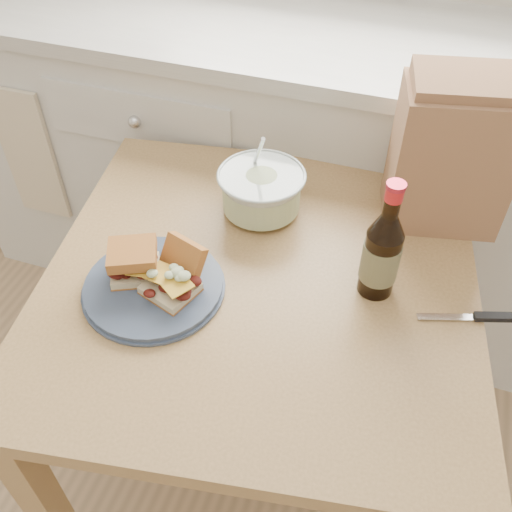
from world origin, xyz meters
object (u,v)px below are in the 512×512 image
(plate, at_px, (154,287))
(beer_bottle, at_px, (382,253))
(dining_table, at_px, (260,308))
(coleslaw_bowl, at_px, (261,193))
(paper_bag, at_px, (451,158))

(plate, xyz_separation_m, beer_bottle, (0.41, 0.14, 0.09))
(plate, bearing_deg, dining_table, 29.97)
(plate, distance_m, beer_bottle, 0.45)
(dining_table, bearing_deg, plate, -159.24)
(plate, relative_size, coleslaw_bowl, 1.39)
(coleslaw_bowl, bearing_deg, plate, -112.38)
(coleslaw_bowl, distance_m, beer_bottle, 0.33)
(beer_bottle, relative_size, paper_bag, 0.83)
(plate, relative_size, paper_bag, 0.88)
(plate, height_order, paper_bag, paper_bag)
(dining_table, distance_m, paper_bag, 0.51)
(beer_bottle, distance_m, paper_bag, 0.29)
(coleslaw_bowl, bearing_deg, paper_bag, 16.18)
(beer_bottle, bearing_deg, coleslaw_bowl, 176.00)
(dining_table, height_order, paper_bag, paper_bag)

